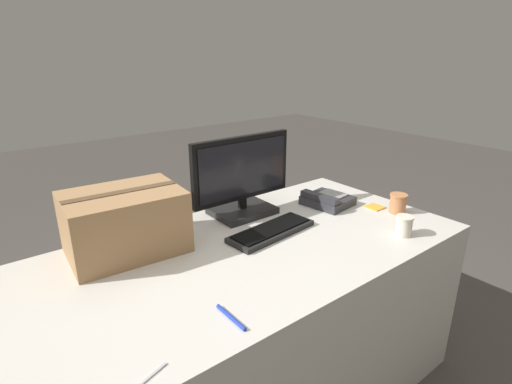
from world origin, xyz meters
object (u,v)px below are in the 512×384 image
at_px(desk_phone, 327,200).
at_px(pen_marker, 231,317).
at_px(paper_cup_left, 404,226).
at_px(sticky_note_pad, 375,207).
at_px(keyboard, 271,231).
at_px(paper_cup_right, 398,203).
at_px(monitor, 242,180).
at_px(cardboard_box, 125,222).

bearing_deg(desk_phone, pen_marker, -161.07).
bearing_deg(paper_cup_left, pen_marker, -179.44).
height_order(paper_cup_left, sticky_note_pad, paper_cup_left).
bearing_deg(keyboard, paper_cup_left, -45.26).
height_order(paper_cup_left, paper_cup_right, paper_cup_right).
bearing_deg(paper_cup_right, sticky_note_pad, 106.31).
relative_size(monitor, paper_cup_right, 5.62).
relative_size(cardboard_box, sticky_note_pad, 5.74).
xyz_separation_m(paper_cup_left, sticky_note_pad, (0.17, 0.27, -0.04)).
distance_m(monitor, paper_cup_left, 0.74).
height_order(keyboard, paper_cup_right, paper_cup_right).
xyz_separation_m(pen_marker, sticky_note_pad, (1.07, 0.27, -0.00)).
distance_m(paper_cup_left, pen_marker, 0.90).
bearing_deg(pen_marker, monitor, -38.75).
distance_m(monitor, paper_cup_right, 0.76).
height_order(keyboard, cardboard_box, cardboard_box).
distance_m(paper_cup_right, cardboard_box, 1.25).
xyz_separation_m(paper_cup_left, paper_cup_right, (0.20, 0.16, 0.00)).
xyz_separation_m(monitor, cardboard_box, (-0.58, -0.02, -0.05)).
distance_m(keyboard, paper_cup_right, 0.66).
xyz_separation_m(paper_cup_right, sticky_note_pad, (-0.03, 0.10, -0.04)).
bearing_deg(desk_phone, keyboard, -176.71).
xyz_separation_m(desk_phone, pen_marker, (-0.91, -0.45, -0.02)).
distance_m(desk_phone, paper_cup_left, 0.44).
xyz_separation_m(keyboard, desk_phone, (0.44, 0.08, 0.01)).
bearing_deg(pen_marker, cardboard_box, 7.32).
bearing_deg(sticky_note_pad, monitor, 148.37).
distance_m(keyboard, desk_phone, 0.45).
bearing_deg(paper_cup_left, desk_phone, 88.93).
height_order(cardboard_box, pen_marker, cardboard_box).
xyz_separation_m(desk_phone, sticky_note_pad, (0.16, -0.18, -0.02)).
bearing_deg(desk_phone, monitor, 149.51).
distance_m(monitor, sticky_note_pad, 0.68).
distance_m(paper_cup_left, cardboard_box, 1.14).
distance_m(keyboard, pen_marker, 0.59).
bearing_deg(paper_cup_right, cardboard_box, 159.80).
distance_m(desk_phone, pen_marker, 1.01).
relative_size(cardboard_box, pen_marker, 3.20).
bearing_deg(cardboard_box, paper_cup_left, -31.30).
bearing_deg(cardboard_box, sticky_note_pad, -15.97).
distance_m(paper_cup_left, paper_cup_right, 0.26).
distance_m(paper_cup_left, sticky_note_pad, 0.32).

